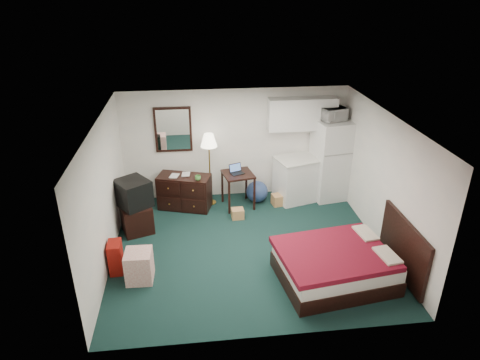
{
  "coord_description": "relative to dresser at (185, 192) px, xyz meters",
  "views": [
    {
      "loc": [
        -0.94,
        -6.72,
        4.62
      ],
      "look_at": [
        -0.09,
        0.5,
        1.18
      ],
      "focal_mm": 32.0,
      "sensor_mm": 36.0,
      "label": 1
    }
  ],
  "objects": [
    {
      "name": "mug",
      "position": [
        0.3,
        -0.24,
        0.45
      ],
      "size": [
        0.14,
        0.11,
        0.13
      ],
      "primitive_type": "imported",
      "rotation": [
        0.0,
        0.0,
        -0.09
      ],
      "color": "#4D9441",
      "rests_on": "dresser"
    },
    {
      "name": "floor_lamp",
      "position": [
        0.57,
        0.14,
        0.44
      ],
      "size": [
        0.44,
        0.44,
        1.64
      ],
      "primitive_type": null,
      "rotation": [
        0.0,
        0.0,
        0.28
      ],
      "color": "#BE8B31",
      "rests_on": "floor"
    },
    {
      "name": "file_bin",
      "position": [
        -0.25,
        0.03,
        -0.25
      ],
      "size": [
        0.39,
        0.3,
        0.26
      ],
      "primitive_type": null,
      "rotation": [
        0.0,
        0.0,
        0.09
      ],
      "color": "slate",
      "rests_on": "floor"
    },
    {
      "name": "tv_stand",
      "position": [
        -0.96,
        -0.85,
        -0.1
      ],
      "size": [
        0.72,
        0.75,
        0.56
      ],
      "primitive_type": null,
      "rotation": [
        0.0,
        0.0,
        0.32
      ],
      "color": "black",
      "rests_on": "floor"
    },
    {
      "name": "headboard",
      "position": [
        3.63,
        -2.84,
        0.17
      ],
      "size": [
        0.06,
        1.56,
        1.0
      ],
      "primitive_type": null,
      "color": "black",
      "rests_on": "walls"
    },
    {
      "name": "exercise_ball",
      "position": [
        1.62,
        0.1,
        -0.14
      ],
      "size": [
        0.52,
        0.52,
        0.49
      ],
      "primitive_type": "sphere",
      "rotation": [
        0.0,
        0.0,
        -0.06
      ],
      "color": "navy",
      "rests_on": "floor"
    },
    {
      "name": "fridge",
      "position": [
        3.3,
        0.17,
        0.53
      ],
      "size": [
        0.86,
        0.86,
        1.83
      ],
      "primitive_type": null,
      "rotation": [
        0.0,
        0.0,
        0.15
      ],
      "color": "silver",
      "rests_on": "floor"
    },
    {
      "name": "retail_box",
      "position": [
        -0.76,
        -2.45,
        -0.11
      ],
      "size": [
        0.45,
        0.45,
        0.54
      ],
      "primitive_type": null,
      "rotation": [
        0.0,
        0.0,
        -0.03
      ],
      "color": "white",
      "rests_on": "floor"
    },
    {
      "name": "suitcase",
      "position": [
        -1.18,
        -2.17,
        -0.1
      ],
      "size": [
        0.23,
        0.36,
        0.57
      ],
      "primitive_type": null,
      "rotation": [
        0.0,
        0.0,
        0.04
      ],
      "color": "maroon",
      "rests_on": "floor"
    },
    {
      "name": "crt_tv",
      "position": [
        -0.97,
        -0.82,
        0.44
      ],
      "size": [
        0.83,
        0.84,
        0.53
      ],
      "primitive_type": null,
      "rotation": [
        0.0,
        0.0,
        0.62
      ],
      "color": "black",
      "rests_on": "tv_stand"
    },
    {
      "name": "floor",
      "position": [
        1.17,
        -1.71,
        -0.38
      ],
      "size": [
        5.0,
        4.5,
        0.01
      ],
      "primitive_type": "cube",
      "color": "black",
      "rests_on": "ground"
    },
    {
      "name": "ceiling",
      "position": [
        1.17,
        -1.71,
        2.12
      ],
      "size": [
        5.0,
        4.5,
        0.01
      ],
      "primitive_type": "cube",
      "color": "silver",
      "rests_on": "walls"
    },
    {
      "name": "cardboard_box_b",
      "position": [
        2.04,
        -0.13,
        -0.26
      ],
      "size": [
        0.25,
        0.28,
        0.25
      ],
      "primitive_type": null,
      "rotation": [
        0.0,
        0.0,
        0.19
      ],
      "color": "#AA7D46",
      "rests_on": "floor"
    },
    {
      "name": "cardboard_box_a",
      "position": [
        1.1,
        -0.61,
        -0.27
      ],
      "size": [
        0.27,
        0.23,
        0.22
      ],
      "primitive_type": null,
      "rotation": [
        0.0,
        0.0,
        0.05
      ],
      "color": "#AA7D46",
      "rests_on": "floor"
    },
    {
      "name": "upper_cabinets",
      "position": [
        2.62,
        0.36,
        1.57
      ],
      "size": [
        1.5,
        0.35,
        0.7
      ],
      "primitive_type": null,
      "color": "white",
      "rests_on": "walls"
    },
    {
      "name": "desk",
      "position": [
        1.17,
        -0.06,
        0.01
      ],
      "size": [
        0.73,
        0.73,
        0.79
      ],
      "primitive_type": null,
      "rotation": [
        0.0,
        0.0,
        0.19
      ],
      "color": "black",
      "rests_on": "floor"
    },
    {
      "name": "mirror",
      "position": [
        -0.18,
        0.51,
        1.27
      ],
      "size": [
        0.8,
        0.06,
        1.0
      ],
      "primitive_type": null,
      "color": "white",
      "rests_on": "walls"
    },
    {
      "name": "book_b",
      "position": [
        -0.04,
        0.06,
        0.5
      ],
      "size": [
        0.18,
        0.04,
        0.24
      ],
      "primitive_type": "imported",
      "rotation": [
        0.0,
        0.0,
        -0.09
      ],
      "color": "#AA7D46",
      "rests_on": "dresser"
    },
    {
      "name": "walls",
      "position": [
        1.17,
        -1.71,
        0.87
      ],
      "size": [
        5.01,
        4.51,
        2.5
      ],
      "color": "silver",
      "rests_on": "floor"
    },
    {
      "name": "microwave",
      "position": [
        3.27,
        0.17,
        1.62
      ],
      "size": [
        0.59,
        0.45,
        0.35
      ],
      "primitive_type": "imported",
      "rotation": [
        0.0,
        0.0,
        0.35
      ],
      "color": "silver",
      "rests_on": "fridge"
    },
    {
      "name": "dresser",
      "position": [
        0.0,
        0.0,
        0.0
      ],
      "size": [
        1.22,
        0.82,
        0.76
      ],
      "primitive_type": null,
      "rotation": [
        0.0,
        0.0,
        -0.3
      ],
      "color": "black",
      "rests_on": "floor"
    },
    {
      "name": "bed",
      "position": [
        2.48,
        -2.84,
        -0.09
      ],
      "size": [
        1.98,
        1.65,
        0.58
      ],
      "primitive_type": null,
      "rotation": [
        0.0,
        0.0,
        0.14
      ],
      "color": "maroon",
      "rests_on": "floor"
    },
    {
      "name": "laptop",
      "position": [
        1.16,
        -0.08,
        0.51
      ],
      "size": [
        0.35,
        0.32,
        0.19
      ],
      "primitive_type": null,
      "rotation": [
        0.0,
        0.0,
        0.37
      ],
      "color": "black",
      "rests_on": "desk"
    },
    {
      "name": "book_a",
      "position": [
        -0.28,
        0.03,
        0.5
      ],
      "size": [
        0.17,
        0.07,
        0.24
      ],
      "primitive_type": "imported",
      "rotation": [
        0.0,
        0.0,
        -0.28
      ],
      "color": "#AA7D46",
      "rests_on": "dresser"
    },
    {
      "name": "kitchen_counter",
      "position": [
        2.53,
        0.11,
        0.11
      ],
      "size": [
        1.05,
        0.9,
        0.98
      ],
      "primitive_type": null,
      "rotation": [
        0.0,
        0.0,
        0.28
      ],
      "color": "white",
      "rests_on": "floor"
    }
  ]
}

